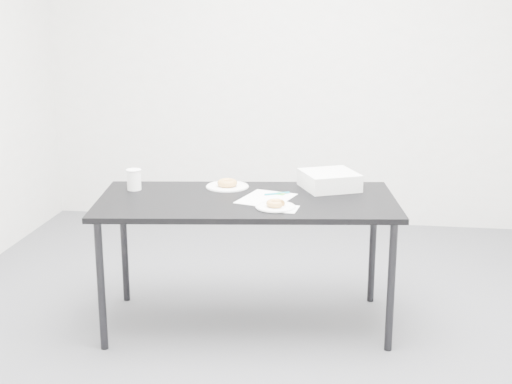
# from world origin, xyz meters

# --- Properties ---
(floor) EXTENTS (4.00, 4.00, 0.00)m
(floor) POSITION_xyz_m (0.00, 0.00, 0.00)
(floor) COLOR #4A4A4E
(floor) RESTS_ON ground
(wall_back) EXTENTS (4.00, 0.02, 2.70)m
(wall_back) POSITION_xyz_m (0.00, 2.00, 1.35)
(wall_back) COLOR silver
(wall_back) RESTS_ON floor
(table) EXTENTS (1.68, 0.95, 0.73)m
(table) POSITION_xyz_m (-0.07, 0.01, 0.67)
(table) COLOR black
(table) RESTS_ON floor
(scorecard) EXTENTS (0.32, 0.37, 0.00)m
(scorecard) POSITION_xyz_m (0.03, 0.02, 0.73)
(scorecard) COLOR white
(scorecard) RESTS_ON table
(logo_patch) EXTENTS (0.06, 0.06, 0.00)m
(logo_patch) POSITION_xyz_m (0.10, 0.12, 0.73)
(logo_patch) COLOR green
(logo_patch) RESTS_ON scorecard
(pen) EXTENTS (0.13, 0.07, 0.01)m
(pen) POSITION_xyz_m (0.08, 0.11, 0.73)
(pen) COLOR #0E879C
(pen) RESTS_ON scorecard
(napkin) EXTENTS (0.16, 0.16, 0.00)m
(napkin) POSITION_xyz_m (0.14, -0.16, 0.73)
(napkin) COLOR white
(napkin) RESTS_ON table
(plate_near) EXTENTS (0.21, 0.21, 0.01)m
(plate_near) POSITION_xyz_m (0.10, -0.15, 0.73)
(plate_near) COLOR white
(plate_near) RESTS_ON napkin
(donut_near) EXTENTS (0.12, 0.12, 0.03)m
(donut_near) POSITION_xyz_m (0.10, -0.15, 0.75)
(donut_near) COLOR #BE883C
(donut_near) RESTS_ON plate_near
(plate_far) EXTENTS (0.24, 0.24, 0.01)m
(plate_far) POSITION_xyz_m (-0.22, 0.23, 0.73)
(plate_far) COLOR white
(plate_far) RESTS_ON table
(donut_far) EXTENTS (0.14, 0.14, 0.04)m
(donut_far) POSITION_xyz_m (-0.22, 0.23, 0.75)
(donut_far) COLOR #BE883C
(donut_far) RESTS_ON plate_far
(coffee_cup) EXTENTS (0.08, 0.08, 0.12)m
(coffee_cup) POSITION_xyz_m (-0.73, 0.10, 0.79)
(coffee_cup) COLOR white
(coffee_cup) RESTS_ON table
(cup_lid) EXTENTS (0.08, 0.08, 0.01)m
(cup_lid) POSITION_xyz_m (0.34, 0.20, 0.73)
(cup_lid) COLOR white
(cup_lid) RESTS_ON table
(bakery_box) EXTENTS (0.38, 0.38, 0.10)m
(bakery_box) POSITION_xyz_m (0.36, 0.29, 0.77)
(bakery_box) COLOR silver
(bakery_box) RESTS_ON table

